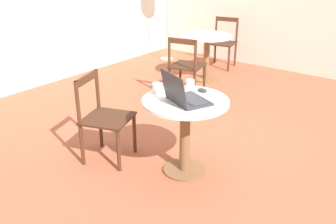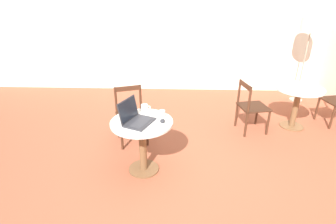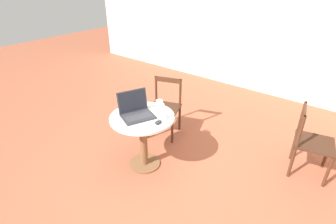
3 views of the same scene
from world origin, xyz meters
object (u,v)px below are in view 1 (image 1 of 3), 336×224
laptop (184,96)px  drinking_glass (190,85)px  chair_near_back (103,118)px  mug (157,88)px  cafe_table_near (185,118)px  chair_mid_right (223,43)px  mouse (202,90)px  cafe_table_mid (207,46)px  chair_mid_left (186,66)px

laptop → drinking_glass: (0.30, 0.15, -0.01)m
chair_near_back → laptop: laptop is taller
laptop → mug: size_ratio=3.63×
cafe_table_near → drinking_glass: (0.24, 0.12, 0.22)m
chair_mid_right → mouse: bearing=-153.4°
chair_mid_right → laptop: bearing=-155.3°
cafe_table_mid → chair_mid_left: (-0.78, -0.17, -0.11)m
cafe_table_mid → mug: mug is taller
cafe_table_mid → cafe_table_near: bearing=-151.6°
drinking_glass → cafe_table_near: bearing=-153.8°
cafe_table_near → chair_mid_left: (1.60, 1.12, -0.11)m
chair_near_back → chair_mid_right: bearing=11.6°
laptop → mouse: laptop is taller
cafe_table_mid → chair_mid_left: bearing=-167.8°
chair_near_back → chair_mid_left: same height
mug → chair_mid_right: bearing=19.8°
chair_mid_right → drinking_glass: size_ratio=9.04×
cafe_table_near → chair_mid_left: chair_mid_left is taller
cafe_table_near → cafe_table_mid: size_ratio=1.00×
cafe_table_near → mouse: mouse is taller
cafe_table_mid → chair_near_back: (-2.66, -0.54, -0.11)m
cafe_table_near → laptop: size_ratio=1.67×
chair_mid_right → cafe_table_near: bearing=-155.4°
laptop → mug: 0.35m
chair_mid_right → chair_near_back: bearing=-168.4°
cafe_table_mid → mug: bearing=-157.6°
chair_mid_left → mouse: size_ratio=8.31×
chair_mid_left → mug: 1.83m
mug → drinking_glass: (0.24, -0.19, 0.00)m
chair_mid_right → laptop: (-3.24, -1.49, 0.33)m
mouse → drinking_glass: drinking_glass is taller
cafe_table_near → mouse: size_ratio=7.51×
chair_near_back → laptop: bearing=-74.7°
chair_mid_left → chair_mid_right: bearing=12.0°
mug → chair_mid_left: bearing=26.9°
chair_mid_left → mouse: chair_mid_left is taller
cafe_table_near → chair_near_back: bearing=110.0°
mug → chair_near_back: bearing=122.0°
cafe_table_mid → drinking_glass: drinking_glass is taller
mug → drinking_glass: drinking_glass is taller
cafe_table_near → laptop: 0.24m
laptop → mouse: size_ratio=4.50×
cafe_table_mid → laptop: 2.79m
cafe_table_near → drinking_glass: size_ratio=8.17×
chair_mid_right → chair_mid_left: 1.61m
cafe_table_mid → chair_mid_left: size_ratio=0.90×
chair_near_back → laptop: (0.21, -0.78, 0.33)m
mouse → laptop: bearing=-175.8°
drinking_glass → chair_near_back: bearing=128.9°
mouse → drinking_glass: bearing=96.0°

